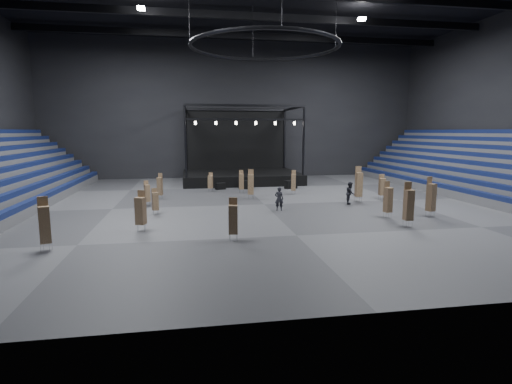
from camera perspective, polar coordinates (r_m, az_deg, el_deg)
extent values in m
plane|color=#444446|center=(34.29, 1.18, -1.77)|extent=(50.00, 50.00, 0.00)
cube|color=black|center=(54.57, -2.99, 11.60)|extent=(50.00, 0.20, 18.00)
cube|color=black|center=(13.95, 18.64, 19.72)|extent=(50.00, 0.20, 18.00)
cube|color=#0D153A|center=(35.57, -28.85, -0.93)|extent=(0.59, 40.00, 0.40)
cube|color=#0D153A|center=(35.77, -30.29, 0.23)|extent=(0.59, 40.00, 0.40)
cube|color=#0D153A|center=(36.02, -31.72, 1.37)|extent=(0.59, 40.00, 0.40)
cube|color=#515154|center=(43.58, 30.03, -0.20)|extent=(7.20, 40.00, 0.75)
cube|color=#0D153A|center=(41.49, 26.59, 0.46)|extent=(0.59, 40.00, 0.40)
cube|color=#515154|center=(43.82, 30.52, 0.30)|extent=(6.30, 40.00, 1.50)
cube|color=#0D153A|center=(41.94, 27.65, 1.50)|extent=(0.59, 40.00, 0.40)
cube|color=#515154|center=(44.06, 31.00, 0.80)|extent=(5.40, 40.00, 2.25)
cube|color=#0D153A|center=(42.42, 28.69, 2.52)|extent=(0.59, 40.00, 0.40)
cube|color=#515154|center=(44.32, 31.48, 1.29)|extent=(4.50, 40.00, 3.00)
cube|color=#0D153A|center=(42.92, 29.71, 3.51)|extent=(0.59, 40.00, 0.40)
cube|color=#515154|center=(44.57, 31.96, 1.77)|extent=(3.60, 40.00, 3.75)
cube|color=#0D153A|center=(43.45, 30.71, 4.48)|extent=(0.59, 40.00, 0.40)
cube|color=#515154|center=(44.84, 32.43, 2.25)|extent=(2.70, 40.00, 4.50)
cube|color=#0D153A|center=(44.00, 31.68, 5.42)|extent=(0.59, 40.00, 0.40)
cube|color=#0D153A|center=(44.58, 32.64, 6.34)|extent=(0.59, 40.00, 0.40)
cube|color=black|center=(49.36, -2.17, 2.14)|extent=(14.00, 10.00, 1.20)
cube|color=black|center=(53.81, -2.87, 7.59)|extent=(13.30, 0.30, 8.00)
cylinder|color=black|center=(44.05, -10.03, 7.10)|extent=(0.24, 0.24, 7.80)
cylinder|color=black|center=(53.24, -9.97, 7.35)|extent=(0.24, 0.24, 7.80)
cylinder|color=black|center=(45.90, 6.81, 7.23)|extent=(0.24, 0.24, 7.80)
cylinder|color=black|center=(54.78, 4.09, 7.49)|extent=(0.24, 0.24, 7.80)
cube|color=black|center=(44.57, -1.46, 12.26)|extent=(13.40, 0.25, 0.25)
cube|color=black|center=(53.67, -2.87, 11.65)|extent=(13.40, 0.25, 0.25)
cube|color=black|center=(44.50, -1.45, 10.33)|extent=(13.40, 0.20, 0.20)
cylinder|color=white|center=(44.05, -8.65, 9.73)|extent=(0.24, 0.24, 0.35)
cylinder|color=white|center=(44.14, -5.75, 9.78)|extent=(0.24, 0.24, 0.35)
cylinder|color=white|center=(44.34, -2.87, 9.81)|extent=(0.24, 0.24, 0.35)
cylinder|color=white|center=(44.66, -0.03, 9.81)|extent=(0.24, 0.24, 0.35)
cylinder|color=white|center=(45.07, 2.77, 9.79)|extent=(0.24, 0.24, 0.35)
cylinder|color=white|center=(45.59, 5.51, 9.75)|extent=(0.24, 0.24, 0.35)
torus|color=black|center=(34.40, 1.25, 20.05)|extent=(12.30, 12.30, 0.30)
cylinder|color=black|center=(36.54, 11.38, 23.23)|extent=(0.04, 0.04, 5.00)
cylinder|color=black|center=(40.70, -0.44, 21.86)|extent=(0.04, 0.04, 5.00)
cylinder|color=black|center=(34.40, -9.56, 24.22)|extent=(0.04, 0.04, 5.00)
cube|color=black|center=(42.08, -0.68, 23.81)|extent=(49.00, 0.35, 0.70)
cube|color=black|center=(49.77, -2.21, 21.43)|extent=(49.00, 0.35, 0.70)
cube|color=white|center=(38.73, -16.10, 23.91)|extent=(0.60, 0.60, 0.25)
cube|color=white|center=(41.86, 14.87, 22.77)|extent=(0.60, 0.60, 0.25)
cube|color=black|center=(43.16, -5.10, 0.84)|extent=(1.19, 0.87, 0.71)
cube|color=black|center=(43.39, -1.49, 1.05)|extent=(1.53, 1.12, 0.91)
cube|color=black|center=(43.80, 4.99, 1.08)|extent=(1.50, 1.12, 0.90)
cylinder|color=silver|center=(23.67, -28.41, -7.07)|extent=(0.03, 0.03, 0.45)
cylinder|color=silver|center=(24.06, -28.09, -6.81)|extent=(0.03, 0.03, 0.45)
cylinder|color=silver|center=(23.53, -27.43, -7.09)|extent=(0.03, 0.03, 0.45)
cylinder|color=silver|center=(23.92, -27.12, -6.82)|extent=(0.03, 0.03, 0.45)
cube|color=#987853|center=(23.52, -27.97, -4.14)|extent=(0.69, 0.69, 1.94)
cube|color=#987853|center=(23.57, -28.14, -1.84)|extent=(0.51, 0.24, 1.07)
cylinder|color=silver|center=(40.39, -2.32, 0.09)|extent=(0.03, 0.03, 0.38)
cylinder|color=silver|center=(40.75, -2.38, 0.17)|extent=(0.03, 0.03, 0.38)
cylinder|color=silver|center=(40.44, -1.81, 0.11)|extent=(0.03, 0.03, 0.38)
cylinder|color=silver|center=(40.80, -1.88, 0.18)|extent=(0.03, 0.03, 0.38)
cube|color=#987853|center=(40.46, -2.10, 1.49)|extent=(0.47, 0.47, 1.55)
cube|color=#987853|center=(40.57, -2.14, 2.54)|extent=(0.44, 0.07, 0.85)
cylinder|color=silver|center=(31.73, 23.49, -2.96)|extent=(0.03, 0.03, 0.43)
cylinder|color=silver|center=(32.07, 23.09, -2.82)|extent=(0.03, 0.03, 0.43)
cylinder|color=silver|center=(31.96, 24.11, -2.92)|extent=(0.03, 0.03, 0.43)
cylinder|color=silver|center=(32.29, 23.70, -2.78)|extent=(0.03, 0.03, 0.43)
cube|color=#987853|center=(31.80, 23.73, -0.71)|extent=(0.66, 0.66, 2.01)
cube|color=#987853|center=(31.81, 23.53, 1.04)|extent=(0.49, 0.22, 1.11)
cylinder|color=silver|center=(27.91, 20.68, -4.31)|extent=(0.03, 0.03, 0.43)
cylinder|color=silver|center=(28.26, 20.26, -4.13)|extent=(0.03, 0.03, 0.43)
cylinder|color=silver|center=(28.12, 21.41, -4.26)|extent=(0.03, 0.03, 0.43)
cylinder|color=silver|center=(28.47, 20.99, -4.08)|extent=(0.03, 0.03, 0.43)
cube|color=#987853|center=(27.96, 20.97, -1.76)|extent=(0.52, 0.52, 2.01)
cube|color=#987853|center=(27.99, 20.85, 0.24)|extent=(0.50, 0.07, 1.10)
cylinder|color=silver|center=(38.04, 17.38, -0.80)|extent=(0.03, 0.03, 0.43)
cylinder|color=silver|center=(38.39, 17.11, -0.70)|extent=(0.03, 0.03, 0.43)
cylinder|color=silver|center=(38.22, 17.93, -0.78)|extent=(0.03, 0.03, 0.43)
cylinder|color=silver|center=(38.58, 17.65, -0.68)|extent=(0.03, 0.03, 0.43)
cube|color=#987853|center=(38.16, 17.58, 0.72)|extent=(0.56, 0.56, 1.54)
cube|color=#987853|center=(38.27, 17.51, 1.83)|extent=(0.50, 0.11, 0.85)
cylinder|color=silver|center=(25.96, -16.58, -5.04)|extent=(0.03, 0.03, 0.45)
cylinder|color=silver|center=(26.37, -16.47, -4.82)|extent=(0.03, 0.03, 0.45)
cylinder|color=silver|center=(25.91, -15.64, -5.03)|extent=(0.03, 0.03, 0.45)
cylinder|color=silver|center=(26.32, -15.54, -4.81)|extent=(0.03, 0.03, 0.45)
cube|color=#987853|center=(25.91, -16.16, -2.60)|extent=(0.70, 0.70, 1.71)
cube|color=#987853|center=(25.97, -16.00, -0.77)|extent=(0.51, 0.25, 0.94)
cylinder|color=silver|center=(36.74, -1.02, -0.72)|extent=(0.03, 0.03, 0.44)
cylinder|color=silver|center=(37.15, -1.11, -0.62)|extent=(0.03, 0.03, 0.44)
cylinder|color=silver|center=(36.81, -0.38, -0.70)|extent=(0.03, 0.03, 0.44)
cylinder|color=silver|center=(37.21, -0.48, -0.60)|extent=(0.03, 0.03, 0.44)
cube|color=#987853|center=(36.81, -0.75, 1.09)|extent=(0.62, 0.62, 1.84)
cube|color=#987853|center=(36.92, -0.74, 2.48)|extent=(0.50, 0.16, 1.01)
cylinder|color=silver|center=(37.93, -13.79, -0.74)|extent=(0.03, 0.03, 0.35)
cylinder|color=silver|center=(38.25, -13.76, -0.66)|extent=(0.03, 0.03, 0.35)
cylinder|color=silver|center=(37.90, -13.29, -0.73)|extent=(0.03, 0.03, 0.35)
cylinder|color=silver|center=(38.23, -13.26, -0.65)|extent=(0.03, 0.03, 0.35)
cube|color=#987853|center=(37.93, -13.58, 0.79)|extent=(0.54, 0.54, 1.64)
cube|color=#987853|center=(37.99, -13.51, 1.97)|extent=(0.39, 0.19, 0.90)
cylinder|color=silver|center=(41.44, -6.75, 0.25)|extent=(0.03, 0.03, 0.37)
cylinder|color=silver|center=(41.79, -6.77, 0.32)|extent=(0.03, 0.03, 0.37)
cylinder|color=silver|center=(41.46, -6.26, 0.26)|extent=(0.03, 0.03, 0.37)
cylinder|color=silver|center=(41.81, -6.29, 0.33)|extent=(0.03, 0.03, 0.37)
cube|color=#987853|center=(41.51, -6.54, 1.44)|extent=(0.57, 0.57, 1.32)
cube|color=#987853|center=(41.62, -6.48, 2.30)|extent=(0.42, 0.19, 0.72)
cylinder|color=silver|center=(22.83, -3.71, -6.60)|extent=(0.03, 0.03, 0.43)
cylinder|color=silver|center=(23.22, -3.82, -6.34)|extent=(0.03, 0.03, 0.43)
cylinder|color=silver|center=(22.87, -2.70, -6.56)|extent=(0.03, 0.03, 0.43)
cylinder|color=silver|center=(23.26, -2.82, -6.31)|extent=(0.03, 0.03, 0.43)
cube|color=#987853|center=(22.79, -3.28, -3.93)|extent=(0.57, 0.57, 1.65)
cube|color=#987853|center=(22.85, -3.29, -1.91)|extent=(0.49, 0.13, 0.91)
cylinder|color=silver|center=(30.31, 18.10, -3.21)|extent=(0.03, 0.03, 0.41)
cylinder|color=silver|center=(30.65, 17.77, -3.06)|extent=(0.03, 0.03, 0.41)
cylinder|color=silver|center=(30.49, 18.74, -3.17)|extent=(0.03, 0.03, 0.41)
cylinder|color=silver|center=(30.83, 18.41, -3.03)|extent=(0.03, 0.03, 0.41)
cube|color=#987853|center=(30.37, 18.35, -1.08)|extent=(0.58, 0.58, 1.80)
cube|color=#987853|center=(30.40, 18.18, 0.56)|extent=(0.47, 0.16, 0.99)
cylinder|color=silver|center=(36.50, 14.22, -1.03)|extent=(0.03, 0.03, 0.46)
cylinder|color=silver|center=(36.89, 13.95, -0.92)|extent=(0.03, 0.03, 0.46)
cylinder|color=silver|center=(36.68, 14.84, -1.01)|extent=(0.03, 0.03, 0.46)
cylinder|color=silver|center=(37.07, 14.57, -0.90)|extent=(0.03, 0.03, 0.46)
cube|color=#987853|center=(36.59, 14.47, 1.04)|extent=(0.58, 0.58, 2.14)
cube|color=#987853|center=(36.69, 14.40, 2.67)|extent=(0.53, 0.09, 1.18)
cylinder|color=silver|center=(34.75, -15.52, -1.66)|extent=(0.03, 0.03, 0.34)
cylinder|color=silver|center=(35.07, -15.47, -1.57)|extent=(0.03, 0.03, 0.34)
cylinder|color=silver|center=(34.72, -14.98, -1.65)|extent=(0.03, 0.03, 0.34)
cylinder|color=silver|center=(35.04, -14.93, -1.55)|extent=(0.03, 0.03, 0.34)
cube|color=#987853|center=(34.75, -15.28, -0.17)|extent=(0.55, 0.55, 1.43)
cube|color=#987853|center=(34.82, -15.42, 0.95)|extent=(0.38, 0.21, 0.79)
cylinder|color=silver|center=(30.85, -14.48, -2.90)|extent=(0.03, 0.03, 0.35)
cylinder|color=silver|center=(31.17, -14.43, -2.78)|extent=(0.03, 0.03, 0.35)
cylinder|color=silver|center=(30.82, -13.86, -2.89)|extent=(0.03, 0.03, 0.35)
cylinder|color=silver|center=(31.15, -13.82, -2.77)|extent=(0.03, 0.03, 0.35)
cube|color=#987853|center=(30.84, -14.21, -1.30)|extent=(0.54, 0.54, 1.34)
cube|color=#987853|center=(30.91, -14.34, -0.12)|extent=(0.40, 0.19, 0.74)
cylinder|color=silver|center=(39.40, 14.28, -0.38)|extent=(0.03, 0.03, 0.39)
cylinder|color=silver|center=(39.74, 14.06, -0.30)|extent=(0.03, 0.03, 0.39)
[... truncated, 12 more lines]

